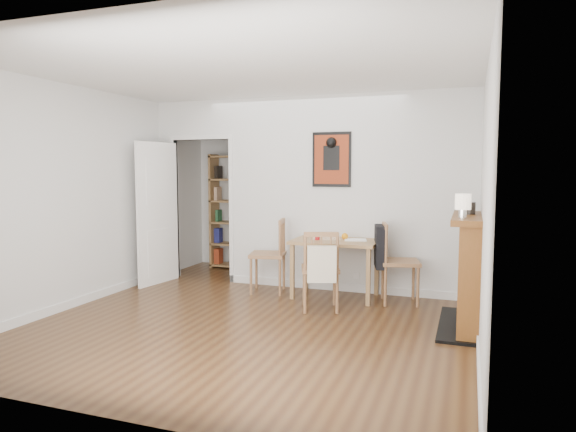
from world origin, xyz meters
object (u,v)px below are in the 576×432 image
at_px(red_glass, 317,237).
at_px(fireplace, 470,268).
at_px(ceramic_jar_b, 472,208).
at_px(orange_fruit, 345,236).
at_px(ceramic_jar_a, 470,208).
at_px(chair_front, 320,269).
at_px(chair_right, 398,262).
at_px(bookshelf, 234,212).
at_px(chair_left, 268,255).
at_px(notebook, 355,240).
at_px(dining_table, 335,247).
at_px(mantel_lamp, 463,203).

bearing_deg(red_glass, fireplace, -20.81).
bearing_deg(ceramic_jar_b, orange_fruit, 161.84).
xyz_separation_m(fireplace, orange_fruit, (-1.51, 0.83, 0.16)).
relative_size(fireplace, ceramic_jar_a, 9.98).
bearing_deg(chair_front, ceramic_jar_a, 0.17).
distance_m(chair_right, bookshelf, 3.17).
xyz_separation_m(chair_left, chair_right, (1.70, 0.03, 0.02)).
relative_size(chair_right, ceramic_jar_b, 10.16).
bearing_deg(fireplace, chair_front, 175.75).
relative_size(notebook, ceramic_jar_a, 2.15).
height_order(dining_table, ceramic_jar_a, ceramic_jar_a).
relative_size(fireplace, mantel_lamp, 5.36).
height_order(chair_front, fireplace, fireplace).
distance_m(bookshelf, orange_fruit, 2.50).
bearing_deg(dining_table, bookshelf, 146.83).
xyz_separation_m(chair_front, fireplace, (1.63, -0.12, 0.14)).
xyz_separation_m(fireplace, mantel_lamp, (-0.09, -0.35, 0.69)).
distance_m(chair_left, chair_front, 1.07).
relative_size(notebook, ceramic_jar_b, 2.79).
bearing_deg(fireplace, dining_table, 154.89).
height_order(dining_table, notebook, notebook).
xyz_separation_m(chair_front, red_glass, (-0.20, 0.58, 0.30)).
height_order(red_glass, ceramic_jar_a, ceramic_jar_a).
distance_m(chair_left, fireplace, 2.62).
height_order(chair_left, red_glass, chair_left).
xyz_separation_m(bookshelf, notebook, (2.29, -1.29, -0.18)).
xyz_separation_m(mantel_lamp, ceramic_jar_b, (0.08, 0.69, -0.10)).
bearing_deg(red_glass, dining_table, 15.32).
height_order(chair_left, fireplace, fireplace).
height_order(chair_front, ceramic_jar_a, ceramic_jar_a).
height_order(fireplace, notebook, fireplace).
relative_size(orange_fruit, ceramic_jar_a, 0.68).
xyz_separation_m(chair_front, mantel_lamp, (1.54, -0.47, 0.83)).
bearing_deg(chair_right, ceramic_jar_b, -26.08).
bearing_deg(orange_fruit, mantel_lamp, -39.73).
bearing_deg(ceramic_jar_b, chair_left, 171.53).
bearing_deg(mantel_lamp, red_glass, 149.04).
distance_m(dining_table, mantel_lamp, 2.00).
bearing_deg(orange_fruit, notebook, -9.17).
height_order(orange_fruit, notebook, orange_fruit).
relative_size(chair_front, mantel_lamp, 4.01).
relative_size(chair_left, fireplace, 0.78).
bearing_deg(chair_right, dining_table, 178.72).
distance_m(chair_right, chair_front, 1.02).
height_order(dining_table, chair_front, chair_front).
bearing_deg(ceramic_jar_a, mantel_lamp, -98.03).
height_order(fireplace, ceramic_jar_b, ceramic_jar_b).
bearing_deg(fireplace, orange_fruit, 151.14).
bearing_deg(bookshelf, chair_front, -44.15).
relative_size(dining_table, ceramic_jar_a, 8.57).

